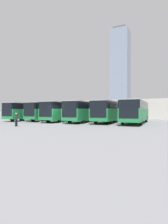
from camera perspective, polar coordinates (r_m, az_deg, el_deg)
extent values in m
plane|color=slate|center=(24.67, -8.34, -3.78)|extent=(600.00, 600.00, 0.00)
cube|color=#238447|center=(25.98, 16.57, -0.78)|extent=(2.66, 11.36, 1.64)
cube|color=black|center=(25.99, 16.57, 2.13)|extent=(2.62, 11.19, 1.00)
cube|color=black|center=(20.37, 14.31, 1.00)|extent=(2.20, 0.07, 2.14)
cube|color=#238447|center=(20.40, 14.30, -2.79)|extent=(2.38, 0.09, 0.40)
cube|color=silver|center=(26.01, 16.58, 3.37)|extent=(2.56, 10.90, 0.12)
cylinder|color=black|center=(22.39, 18.08, -2.97)|extent=(0.31, 0.99, 0.98)
cylinder|color=black|center=(22.75, 12.56, -2.90)|extent=(0.31, 0.99, 0.98)
cylinder|color=black|center=(29.37, 19.66, -2.16)|extent=(0.31, 0.99, 0.98)
cylinder|color=black|center=(29.64, 15.42, -2.13)|extent=(0.31, 0.99, 0.98)
cube|color=#9E9E99|center=(24.76, 11.51, -3.60)|extent=(0.32, 5.36, 0.15)
cube|color=#238447|center=(27.29, 8.67, -0.71)|extent=(2.66, 11.36, 1.64)
cube|color=black|center=(27.30, 8.68, 2.06)|extent=(2.62, 11.19, 1.00)
cube|color=black|center=(21.89, 4.57, 0.98)|extent=(2.20, 0.07, 2.14)
cube|color=#238447|center=(21.91, 4.56, -2.56)|extent=(2.38, 0.09, 0.40)
cube|color=silver|center=(27.32, 8.68, 3.24)|extent=(2.56, 10.90, 0.12)
cylinder|color=black|center=(23.65, 8.89, -2.77)|extent=(0.31, 0.99, 0.98)
cylinder|color=black|center=(24.34, 3.89, -2.67)|extent=(0.31, 0.99, 0.98)
cylinder|color=black|center=(30.46, 12.49, -2.05)|extent=(0.31, 0.99, 0.98)
cylinder|color=black|center=(31.00, 8.51, -2.00)|extent=(0.31, 0.99, 0.98)
cube|color=#9E9E99|center=(26.39, 3.57, -3.34)|extent=(0.32, 5.36, 0.15)
cube|color=#238447|center=(28.18, 0.81, -0.67)|extent=(2.66, 11.36, 1.64)
cube|color=black|center=(28.18, 0.81, 2.02)|extent=(2.62, 11.19, 1.00)
cube|color=black|center=(23.10, -4.90, 0.95)|extent=(2.20, 0.07, 2.14)
cube|color=#238447|center=(23.12, -4.90, -2.40)|extent=(2.38, 0.09, 0.40)
cube|color=silver|center=(28.20, 0.81, 3.16)|extent=(2.56, 10.90, 0.12)
cylinder|color=black|center=(24.55, -0.16, -2.64)|extent=(0.31, 0.99, 0.98)
cylinder|color=black|center=(25.56, -4.64, -2.52)|extent=(0.31, 0.99, 0.98)
cylinder|color=black|center=(31.06, 5.30, -2.00)|extent=(0.31, 0.99, 0.98)
cylinder|color=black|center=(31.86, 1.56, -1.93)|extent=(0.31, 0.99, 0.98)
cube|color=#9E9E99|center=(27.60, -4.32, -3.17)|extent=(0.32, 5.36, 0.15)
cube|color=#238447|center=(29.96, -5.96, -0.60)|extent=(2.66, 11.36, 1.64)
cube|color=black|center=(29.97, -5.96, 1.92)|extent=(2.62, 11.19, 1.00)
cube|color=black|center=(25.24, -12.54, 0.90)|extent=(2.20, 0.07, 2.14)
cube|color=#238447|center=(25.26, -12.54, -2.16)|extent=(2.38, 0.09, 0.40)
cube|color=silver|center=(29.99, -5.96, 3.00)|extent=(2.56, 10.90, 0.12)
cylinder|color=black|center=(26.42, -7.78, -2.43)|extent=(0.31, 0.99, 0.98)
cylinder|color=black|center=(27.67, -11.64, -2.30)|extent=(0.31, 0.99, 0.98)
cylinder|color=black|center=(32.56, -1.13, -1.88)|extent=(0.31, 0.99, 0.98)
cylinder|color=black|center=(33.57, -4.51, -1.81)|extent=(0.31, 0.99, 0.98)
cube|color=#9E9E99|center=(29.68, -10.86, -2.92)|extent=(0.32, 5.36, 0.15)
cube|color=#238447|center=(32.88, -10.88, -0.51)|extent=(2.66, 11.36, 1.64)
cube|color=black|center=(32.88, -10.88, 1.79)|extent=(2.62, 11.19, 1.00)
cube|color=black|center=(28.45, -17.55, 0.84)|extent=(2.20, 0.07, 2.14)
cube|color=#238447|center=(28.47, -17.55, -1.88)|extent=(2.38, 0.09, 0.40)
cube|color=silver|center=(32.90, -10.88, 2.77)|extent=(2.56, 10.90, 0.12)
cylinder|color=black|center=(29.43, -13.11, -2.14)|extent=(0.31, 0.99, 0.98)
cylinder|color=black|center=(30.83, -16.35, -2.03)|extent=(0.31, 0.99, 0.98)
cylinder|color=black|center=(35.24, -6.09, -1.70)|extent=(0.31, 0.99, 0.98)
cylinder|color=black|center=(36.41, -9.07, -1.64)|extent=(0.31, 0.99, 0.98)
cube|color=#9E9E99|center=(32.80, -15.36, -2.61)|extent=(0.32, 5.36, 0.15)
cube|color=#238447|center=(34.68, -16.86, -0.47)|extent=(2.66, 11.36, 1.64)
cube|color=black|center=(34.69, -16.86, 1.71)|extent=(2.62, 11.19, 1.00)
cube|color=black|center=(30.66, -23.91, 0.79)|extent=(2.20, 0.07, 2.14)
cube|color=#238447|center=(30.68, -23.91, -1.73)|extent=(2.38, 0.09, 0.40)
cube|color=silver|center=(34.71, -16.86, 2.63)|extent=(2.56, 10.90, 0.12)
cylinder|color=black|center=(31.39, -19.60, -1.99)|extent=(0.31, 0.99, 0.98)
cylinder|color=black|center=(32.96, -22.34, -1.89)|extent=(0.31, 0.99, 0.98)
cylinder|color=black|center=(36.74, -11.93, -1.62)|extent=(0.31, 0.99, 0.98)
cylinder|color=black|center=(38.09, -14.59, -1.56)|extent=(0.31, 0.99, 0.98)
cylinder|color=black|center=(21.70, -21.11, -3.38)|extent=(0.20, 0.20, 0.76)
cylinder|color=black|center=(21.55, -21.42, -3.41)|extent=(0.20, 0.20, 0.76)
cylinder|color=#262628|center=(21.59, -21.27, -1.58)|extent=(0.40, 0.40, 0.60)
sphere|color=tan|center=(21.58, -21.27, -0.51)|extent=(0.21, 0.21, 0.21)
cube|color=beige|center=(47.76, 8.84, 0.91)|extent=(29.57, 11.75, 4.40)
cube|color=silver|center=(54.91, 11.06, 2.88)|extent=(29.57, 3.00, 0.24)
cylinder|color=slate|center=(54.33, 21.98, 0.69)|extent=(0.20, 0.20, 4.15)
cylinder|color=slate|center=(59.32, 1.60, 0.70)|extent=(0.20, 0.20, 4.15)
cube|color=#7F8EA3|center=(177.47, 11.76, 12.76)|extent=(16.80, 16.80, 79.31)
cube|color=#4C4C51|center=(190.41, 11.79, 24.86)|extent=(11.76, 11.76, 2.40)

